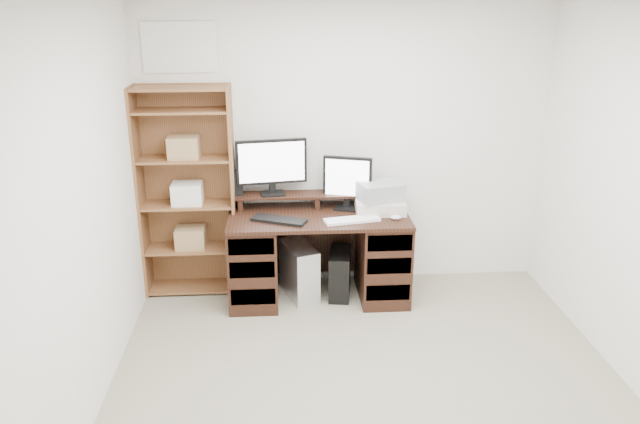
{
  "coord_description": "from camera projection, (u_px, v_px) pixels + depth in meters",
  "views": [
    {
      "loc": [
        -0.57,
        -3.22,
        2.53
      ],
      "look_at": [
        -0.26,
        1.43,
        0.85
      ],
      "focal_mm": 35.0,
      "sensor_mm": 36.0,
      "label": 1
    }
  ],
  "objects": [
    {
      "name": "room",
      "position": [
        382.0,
        230.0,
        3.5
      ],
      "size": [
        3.54,
        4.04,
        2.54
      ],
      "color": "gray",
      "rests_on": "ground"
    },
    {
      "name": "keyboard_white",
      "position": [
        352.0,
        220.0,
        5.04
      ],
      "size": [
        0.47,
        0.22,
        0.02
      ],
      "primitive_type": "cube",
      "rotation": [
        0.0,
        0.0,
        0.2
      ],
      "color": "white",
      "rests_on": "desk"
    },
    {
      "name": "basket",
      "position": [
        380.0,
        191.0,
        5.2
      ],
      "size": [
        0.41,
        0.34,
        0.15
      ],
      "primitive_type": "cube",
      "rotation": [
        0.0,
        0.0,
        0.26
      ],
      "color": "#92979C",
      "rests_on": "printer"
    },
    {
      "name": "bookshelf",
      "position": [
        188.0,
        190.0,
        5.26
      ],
      "size": [
        0.8,
        0.3,
        1.8
      ],
      "color": "brown",
      "rests_on": "ground"
    },
    {
      "name": "printer",
      "position": [
        380.0,
        206.0,
        5.24
      ],
      "size": [
        0.42,
        0.32,
        0.1
      ],
      "primitive_type": "cube",
      "rotation": [
        0.0,
        0.0,
        -0.04
      ],
      "color": "beige",
      "rests_on": "desk"
    },
    {
      "name": "tower_black",
      "position": [
        340.0,
        273.0,
        5.4
      ],
      "size": [
        0.23,
        0.43,
        0.4
      ],
      "rotation": [
        0.0,
        0.0,
        -0.15
      ],
      "color": "black",
      "rests_on": "ground"
    },
    {
      "name": "monitor_wide",
      "position": [
        272.0,
        164.0,
        5.24
      ],
      "size": [
        0.6,
        0.18,
        0.47
      ],
      "rotation": [
        0.0,
        0.0,
        0.15
      ],
      "color": "black",
      "rests_on": "riser_shelf"
    },
    {
      "name": "keyboard_black",
      "position": [
        279.0,
        220.0,
        5.04
      ],
      "size": [
        0.47,
        0.31,
        0.02
      ],
      "primitive_type": "cube",
      "rotation": [
        0.0,
        0.0,
        -0.41
      ],
      "color": "black",
      "rests_on": "desk"
    },
    {
      "name": "riser_shelf",
      "position": [
        317.0,
        196.0,
        5.35
      ],
      "size": [
        1.4,
        0.22,
        0.12
      ],
      "color": "black",
      "rests_on": "desk"
    },
    {
      "name": "tower_silver",
      "position": [
        299.0,
        270.0,
        5.38
      ],
      "size": [
        0.35,
        0.51,
        0.46
      ],
      "primitive_type": "cube",
      "rotation": [
        0.0,
        0.0,
        0.34
      ],
      "color": "silver",
      "rests_on": "ground"
    },
    {
      "name": "speaker",
      "position": [
        236.0,
        183.0,
        5.27
      ],
      "size": [
        0.11,
        0.11,
        0.21
      ],
      "primitive_type": "cube",
      "rotation": [
        0.0,
        0.0,
        0.39
      ],
      "color": "black",
      "rests_on": "riser_shelf"
    },
    {
      "name": "mouse",
      "position": [
        396.0,
        217.0,
        5.08
      ],
      "size": [
        0.11,
        0.1,
        0.04
      ],
      "primitive_type": "ellipsoid",
      "rotation": [
        0.0,
        0.0,
        -0.42
      ],
      "color": "silver",
      "rests_on": "desk"
    },
    {
      "name": "desk",
      "position": [
        318.0,
        254.0,
        5.31
      ],
      "size": [
        1.5,
        0.7,
        0.75
      ],
      "color": "black",
      "rests_on": "ground"
    },
    {
      "name": "monitor_small",
      "position": [
        347.0,
        181.0,
        5.26
      ],
      "size": [
        0.41,
        0.2,
        0.45
      ],
      "rotation": [
        0.0,
        0.0,
        -0.29
      ],
      "color": "black",
      "rests_on": "desk"
    }
  ]
}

